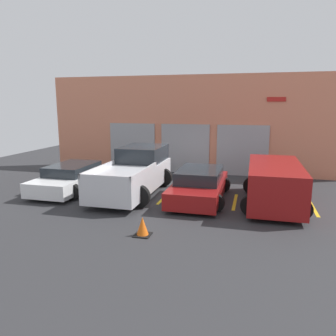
{
  "coord_description": "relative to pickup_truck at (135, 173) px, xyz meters",
  "views": [
    {
      "loc": [
        3.38,
        -14.38,
        3.7
      ],
      "look_at": [
        0.0,
        -1.47,
        1.1
      ],
      "focal_mm": 35.0,
      "sensor_mm": 36.0,
      "label": 1
    }
  ],
  "objects": [
    {
      "name": "parking_stripe_left",
      "position": [
        -1.4,
        -0.3,
        -0.87
      ],
      "size": [
        0.12,
        2.2,
        0.01
      ],
      "primitive_type": "cube",
      "color": "gold",
      "rests_on": "ground"
    },
    {
      "name": "ground_plane",
      "position": [
        1.4,
        1.67,
        -0.87
      ],
      "size": [
        28.0,
        28.0,
        0.0
      ],
      "primitive_type": "plane",
      "color": "#2D2D30"
    },
    {
      "name": "parking_stripe_far_left",
      "position": [
        -4.21,
        -0.3,
        -0.87
      ],
      "size": [
        0.12,
        2.2,
        0.01
      ],
      "primitive_type": "cube",
      "color": "gold",
      "rests_on": "ground"
    },
    {
      "name": "shophouse_building",
      "position": [
        1.4,
        4.96,
        1.71
      ],
      "size": [
        15.95,
        0.68,
        5.24
      ],
      "color": "#D17A5B",
      "rests_on": "ground"
    },
    {
      "name": "pickup_truck",
      "position": [
        0.0,
        0.0,
        0.0
      ],
      "size": [
        2.57,
        5.26,
        1.85
      ],
      "color": "silver",
      "rests_on": "ground"
    },
    {
      "name": "parking_stripe_centre",
      "position": [
        1.4,
        -0.3,
        -0.87
      ],
      "size": [
        0.12,
        2.2,
        0.01
      ],
      "primitive_type": "cube",
      "color": "gold",
      "rests_on": "ground"
    },
    {
      "name": "parking_stripe_far_right",
      "position": [
        7.01,
        -0.3,
        -0.87
      ],
      "size": [
        0.12,
        2.2,
        0.01
      ],
      "primitive_type": "cube",
      "color": "gold",
      "rests_on": "ground"
    },
    {
      "name": "sedan_white",
      "position": [
        -2.81,
        -0.27,
        -0.32
      ],
      "size": [
        2.27,
        4.32,
        1.14
      ],
      "color": "white",
      "rests_on": "ground"
    },
    {
      "name": "sedan_side",
      "position": [
        2.81,
        -0.27,
        -0.3
      ],
      "size": [
        2.24,
        4.41,
        1.2
      ],
      "color": "maroon",
      "rests_on": "ground"
    },
    {
      "name": "traffic_cone",
      "position": [
        1.83,
        -4.33,
        -0.62
      ],
      "size": [
        0.47,
        0.47,
        0.55
      ],
      "color": "black",
      "rests_on": "ground"
    },
    {
      "name": "van_right",
      "position": [
        5.61,
        -0.29,
        -0.03
      ],
      "size": [
        2.32,
        4.58,
        1.55
      ],
      "color": "maroon",
      "rests_on": "ground"
    },
    {
      "name": "parking_stripe_right",
      "position": [
        4.21,
        -0.3,
        -0.87
      ],
      "size": [
        0.12,
        2.2,
        0.01
      ],
      "primitive_type": "cube",
      "color": "gold",
      "rests_on": "ground"
    }
  ]
}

